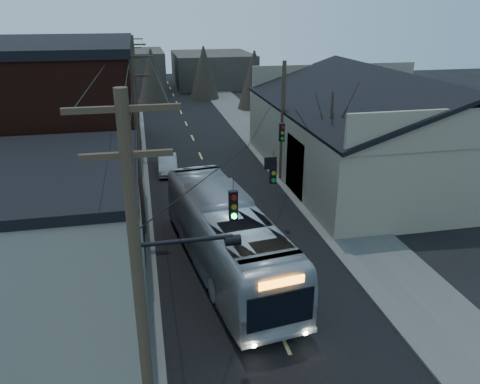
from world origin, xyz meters
The scene contains 13 objects.
road_surface centered at (0.00, 30.00, 0.01)m, with size 9.00×110.00×0.02m, color black.
sidewalk_left centered at (-6.50, 30.00, 0.06)m, with size 4.00×110.00×0.12m, color #474744.
sidewalk_right centered at (6.50, 30.00, 0.06)m, with size 4.00×110.00×0.12m, color #474744.
building_clapboard centered at (-9.00, 9.00, 3.50)m, with size 8.00×8.00×7.00m, color slate.
building_brick centered at (-10.00, 20.00, 5.00)m, with size 10.00×12.00×10.00m, color black.
building_left_far centered at (-9.50, 36.00, 3.50)m, with size 9.00×14.00×7.00m, color #302A27.
warehouse centered at (13.00, 25.00, 2.70)m, with size 16.16×20.60×7.73m.
building_far_left centered at (-6.00, 65.00, 3.00)m, with size 10.00×12.00×6.00m, color #302A27.
building_far_right centered at (7.00, 70.00, 2.50)m, with size 12.00×14.00×5.00m, color #302A27.
bare_tree centered at (6.50, 20.00, 3.60)m, with size 0.40×0.40×7.20m, color black.
utility_lines centered at (-3.11, 24.14, 4.95)m, with size 11.24×45.28×10.50m.
bus centered at (-1.18, 13.55, 1.78)m, with size 2.99×12.79×3.56m, color #A9AFB5.
parked_car centered at (-3.00, 28.40, 0.65)m, with size 1.39×3.97×1.31m, color #93979A.
Camera 1 is at (-4.65, -5.99, 11.90)m, focal length 35.00 mm.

